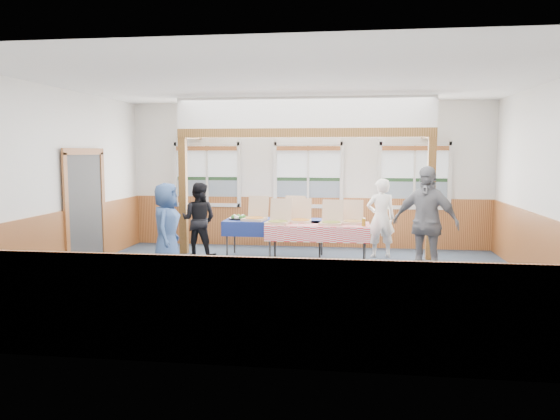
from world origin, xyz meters
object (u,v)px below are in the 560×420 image
at_px(table_left, 275,222).
at_px(person_grey, 425,223).
at_px(woman_white, 381,218).
at_px(woman_black, 199,220).
at_px(man_blue, 166,227).
at_px(table_right, 318,227).

relative_size(table_left, person_grey, 1.16).
relative_size(table_left, woman_white, 1.38).
xyz_separation_m(woman_black, man_blue, (-0.18, -1.41, 0.03)).
height_order(man_blue, person_grey, person_grey).
bearing_deg(person_grey, woman_white, 135.04).
height_order(table_left, woman_white, woman_white).
xyz_separation_m(man_blue, person_grey, (4.45, -0.07, 0.16)).
bearing_deg(man_blue, person_grey, -95.86).
bearing_deg(woman_white, man_blue, 13.58).
height_order(table_left, table_right, same).
distance_m(woman_black, person_grey, 4.52).
relative_size(woman_white, person_grey, 0.84).
height_order(table_right, woman_black, woman_black).
bearing_deg(woman_white, woman_black, -5.39).
height_order(woman_black, person_grey, person_grey).
bearing_deg(table_right, man_blue, -151.54).
bearing_deg(woman_white, table_left, -4.04).
bearing_deg(person_grey, man_blue, -154.25).
bearing_deg(table_left, woman_black, 161.20).
relative_size(table_left, man_blue, 1.39).
relative_size(table_right, person_grey, 1.07).
bearing_deg(table_left, man_blue, -161.86).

